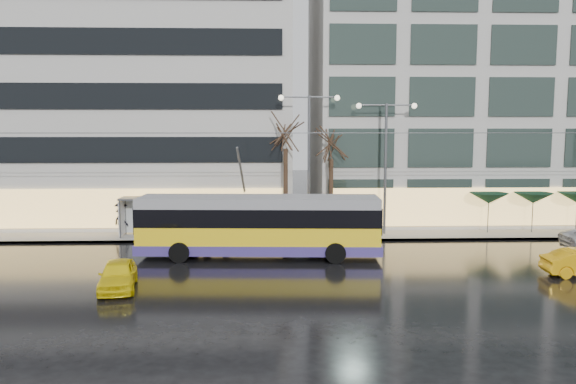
{
  "coord_description": "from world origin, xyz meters",
  "views": [
    {
      "loc": [
        -0.63,
        -25.44,
        7.04
      ],
      "look_at": [
        0.44,
        5.0,
        3.59
      ],
      "focal_mm": 35.0,
      "sensor_mm": 36.0,
      "label": 1
    }
  ],
  "objects_px": {
    "trolleybus": "(259,228)",
    "street_lamp_near": "(309,145)",
    "bus_shelter": "(148,208)",
    "taxi_a": "(118,275)"
  },
  "relations": [
    {
      "from": "trolleybus",
      "to": "street_lamp_near",
      "type": "distance_m",
      "value": 7.99
    },
    {
      "from": "bus_shelter",
      "to": "street_lamp_near",
      "type": "distance_m",
      "value": 11.14
    },
    {
      "from": "street_lamp_near",
      "to": "trolleybus",
      "type": "bearing_deg",
      "value": -118.13
    },
    {
      "from": "trolleybus",
      "to": "street_lamp_near",
      "type": "relative_size",
      "value": 1.47
    },
    {
      "from": "bus_shelter",
      "to": "trolleybus",
      "type": "bearing_deg",
      "value": -38.76
    },
    {
      "from": "taxi_a",
      "to": "street_lamp_near",
      "type": "bearing_deg",
      "value": 42.59
    },
    {
      "from": "street_lamp_near",
      "to": "taxi_a",
      "type": "height_order",
      "value": "street_lamp_near"
    },
    {
      "from": "street_lamp_near",
      "to": "bus_shelter",
      "type": "bearing_deg",
      "value": -179.37
    },
    {
      "from": "trolleybus",
      "to": "taxi_a",
      "type": "xyz_separation_m",
      "value": [
        -6.1,
        -6.01,
        -1.0
      ]
    },
    {
      "from": "bus_shelter",
      "to": "street_lamp_near",
      "type": "height_order",
      "value": "street_lamp_near"
    }
  ]
}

